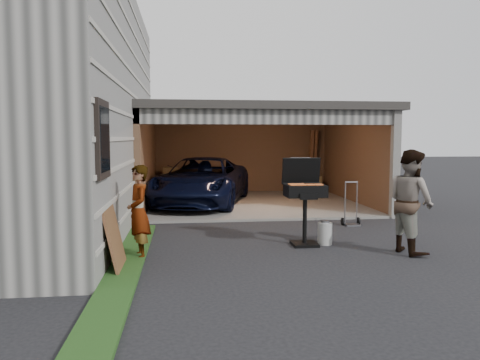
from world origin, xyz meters
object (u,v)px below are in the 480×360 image
object	(u,v)px
man	(411,201)
hand_truck	(351,217)
propane_tank	(325,233)
woman	(139,212)
bbq_grill	(305,194)
plywood_panel	(115,239)
minivan	(202,183)

from	to	relation	value
man	hand_truck	bearing A→B (deg)	-8.47
propane_tank	man	bearing A→B (deg)	-31.42
woman	bbq_grill	xyz separation A→B (m)	(3.00, 0.66, 0.19)
man	plywood_panel	xyz separation A→B (m)	(-5.00, -0.54, -0.42)
minivan	woman	distance (m)	6.14
minivan	man	distance (m)	7.03
minivan	propane_tank	bearing A→B (deg)	-53.90
woman	bbq_grill	distance (m)	3.08
bbq_grill	propane_tank	distance (m)	0.87
minivan	man	bearing A→B (deg)	-46.44
man	bbq_grill	world-z (taller)	man
woman	hand_truck	distance (m)	5.25
propane_tank	bbq_grill	bearing A→B (deg)	179.71
propane_tank	plywood_panel	size ratio (longest dim) A/B	0.42
bbq_grill	plywood_panel	world-z (taller)	bbq_grill
plywood_panel	bbq_grill	bearing A→B (deg)	22.02
plywood_panel	hand_truck	bearing A→B (deg)	32.75
hand_truck	plywood_panel	bearing A→B (deg)	-149.63
man	propane_tank	size ratio (longest dim) A/B	4.37
bbq_grill	hand_truck	xyz separation A→B (m)	(1.60, 1.82, -0.78)
propane_tank	hand_truck	size ratio (longest dim) A/B	0.41
hand_truck	propane_tank	bearing A→B (deg)	-125.61
woman	hand_truck	bearing A→B (deg)	101.35
woman	man	world-z (taller)	man
plywood_panel	man	bearing A→B (deg)	6.19
bbq_grill	plywood_panel	distance (m)	3.59
woman	minivan	bearing A→B (deg)	150.99
minivan	bbq_grill	bearing A→B (deg)	-57.75
minivan	plywood_panel	xyz separation A→B (m)	(-1.59, -6.68, -0.20)
woman	hand_truck	size ratio (longest dim) A/B	1.54
minivan	plywood_panel	size ratio (longest dim) A/B	4.97
bbq_grill	propane_tank	xyz separation A→B (m)	(0.41, -0.00, -0.77)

